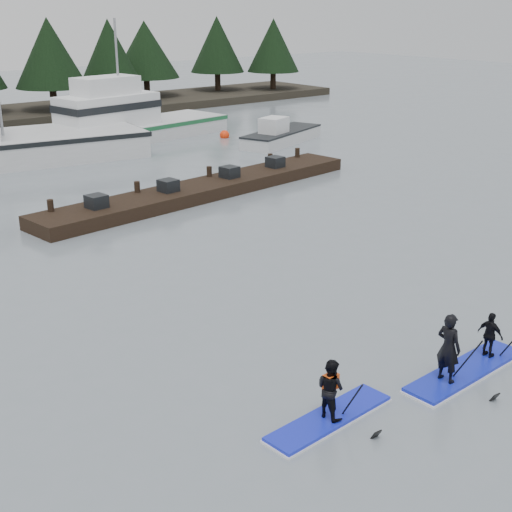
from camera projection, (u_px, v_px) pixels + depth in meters
ground at (421, 368)px, 16.44m from camera, size 160.00×160.00×0.00m
fishing_boat_medium at (125, 132)px, 43.11m from camera, size 13.41×5.54×7.95m
skiff at (282, 137)px, 42.55m from camera, size 6.71×3.94×0.75m
floating_dock at (205, 189)px, 31.05m from camera, size 16.49×3.89×0.54m
buoy_c at (225, 138)px, 44.35m from camera, size 0.60×0.60×0.60m
paddleboard_solo at (330, 400)px, 14.22m from camera, size 3.07×1.10×1.84m
paddleboard_duo at (465, 355)px, 15.98m from camera, size 3.61×1.19×2.22m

